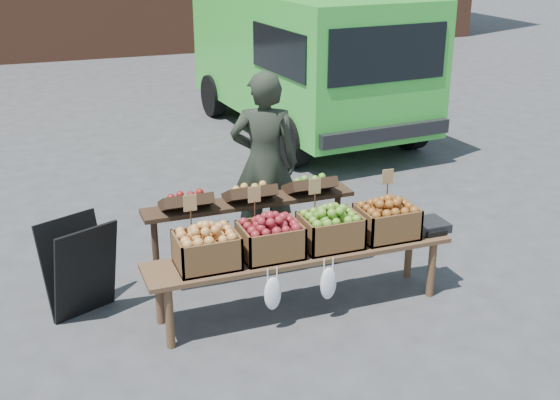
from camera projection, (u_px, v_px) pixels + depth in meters
name	position (u px, v px, depth m)	size (l,w,h in m)	color
ground	(191.00, 301.00, 6.33)	(80.00, 80.00, 0.00)	#414143
delivery_van	(305.00, 63.00, 11.21)	(2.30, 5.03, 2.25)	green
vendor	(265.00, 163.00, 7.05)	(0.68, 0.45, 1.88)	#232A1F
chalkboard_sign	(80.00, 268.00, 5.99)	(0.57, 0.32, 0.87)	black
back_table	(250.00, 228.00, 6.57)	(2.10, 0.44, 1.04)	#312114
display_bench	(300.00, 280.00, 6.10)	(2.70, 0.56, 0.57)	brown
crate_golden_apples	(207.00, 250.00, 5.68)	(0.50, 0.40, 0.28)	gold
crate_russet_pears	(270.00, 240.00, 5.86)	(0.50, 0.40, 0.28)	maroon
crate_red_apples	(330.00, 231.00, 6.04)	(0.50, 0.40, 0.28)	#528424
crate_green_apples	(387.00, 222.00, 6.22)	(0.50, 0.40, 0.28)	#A0592D
weighing_scale	(427.00, 225.00, 6.40)	(0.34, 0.30, 0.08)	black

